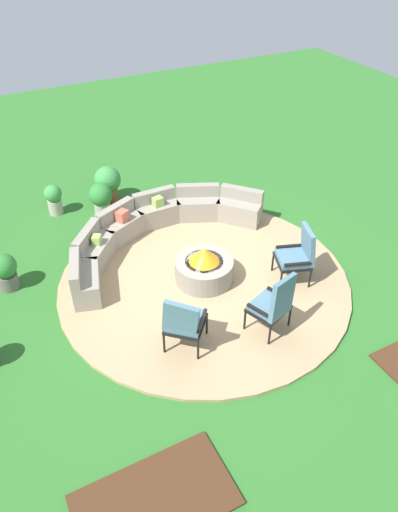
# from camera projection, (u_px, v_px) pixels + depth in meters

# --- Properties ---
(ground_plane) EXTENTS (24.00, 24.00, 0.00)m
(ground_plane) POSITION_uv_depth(u_px,v_px,m) (204.00, 281.00, 8.83)
(ground_plane) COLOR #2D6B28
(patio_circle) EXTENTS (5.24, 5.24, 0.06)m
(patio_circle) POSITION_uv_depth(u_px,v_px,m) (204.00, 280.00, 8.81)
(patio_circle) COLOR tan
(patio_circle) RESTS_ON ground_plane
(mulch_bed_left) EXTENTS (1.86, 1.05, 0.04)m
(mulch_bed_left) POSITION_uv_depth(u_px,v_px,m) (155.00, 500.00, 5.66)
(mulch_bed_left) COLOR #472B19
(mulch_bed_left) RESTS_ON ground_plane
(fire_pit) EXTENTS (1.05, 1.05, 0.69)m
(fire_pit) POSITION_uv_depth(u_px,v_px,m) (204.00, 267.00, 8.63)
(fire_pit) COLOR gray
(fire_pit) RESTS_ON patio_circle
(curved_stone_bench) EXTENTS (4.35, 2.22, 0.71)m
(curved_stone_bench) POSITION_uv_depth(u_px,v_px,m) (152.00, 228.00, 9.58)
(curved_stone_bench) COLOR gray
(curved_stone_bench) RESTS_ON patio_circle
(lounge_chair_front_left) EXTENTS (0.81, 0.84, 1.09)m
(lounge_chair_front_left) POSITION_uv_depth(u_px,v_px,m) (184.00, 321.00, 7.16)
(lounge_chair_front_left) COLOR black
(lounge_chair_front_left) RESTS_ON patio_circle
(lounge_chair_front_right) EXTENTS (0.74, 0.72, 1.14)m
(lounge_chair_front_right) POSITION_uv_depth(u_px,v_px,m) (274.00, 303.00, 7.44)
(lounge_chair_front_right) COLOR black
(lounge_chair_front_right) RESTS_ON patio_circle
(lounge_chair_back_left) EXTENTS (0.75, 0.74, 1.07)m
(lounge_chair_back_left) POSITION_uv_depth(u_px,v_px,m) (298.00, 254.00, 8.47)
(lounge_chair_back_left) COLOR black
(lounge_chair_back_left) RESTS_ON patio_circle
(potted_plant_0) EXTENTS (0.44, 0.44, 0.71)m
(potted_plant_0) POSITION_uv_depth(u_px,v_px,m) (5.00, 271.00, 8.47)
(potted_plant_0) COLOR #605B56
(potted_plant_0) RESTS_ON ground_plane
(potted_plant_2) EXTENTS (0.59, 0.59, 0.83)m
(potted_plant_2) POSITION_uv_depth(u_px,v_px,m) (108.00, 182.00, 10.84)
(potted_plant_2) COLOR brown
(potted_plant_2) RESTS_ON ground_plane
(potted_plant_3) EXTENTS (0.51, 0.51, 0.69)m
(potted_plant_3) POSITION_uv_depth(u_px,v_px,m) (101.00, 197.00, 10.48)
(potted_plant_3) COLOR #A89E8E
(potted_plant_3) RESTS_ON ground_plane
(potted_plant_4) EXTENTS (0.38, 0.38, 0.68)m
(potted_plant_4) POSITION_uv_depth(u_px,v_px,m) (54.00, 198.00, 10.45)
(potted_plant_4) COLOR #A89E8E
(potted_plant_4) RESTS_ON ground_plane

